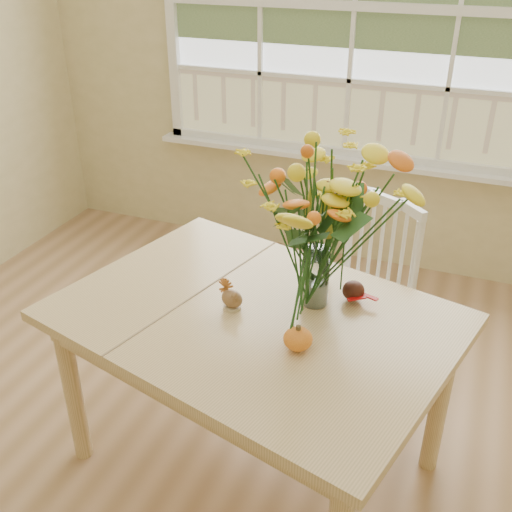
% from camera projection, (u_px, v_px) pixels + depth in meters
% --- Properties ---
extents(wall_back, '(4.00, 0.02, 2.70)m').
position_uv_depth(wall_back, '(353.00, 43.00, 3.37)').
color(wall_back, '#C7B97F').
rests_on(wall_back, floor).
extents(window, '(2.42, 0.12, 1.74)m').
position_uv_depth(window, '(354.00, 10.00, 3.25)').
color(window, silver).
rests_on(window, wall_back).
extents(dining_table, '(1.56, 1.29, 0.73)m').
position_uv_depth(dining_table, '(254.00, 334.00, 2.17)').
color(dining_table, tan).
rests_on(dining_table, floor).
extents(windsor_chair, '(0.55, 0.55, 0.90)m').
position_uv_depth(windsor_chair, '(364.00, 286.00, 2.69)').
color(windsor_chair, white).
rests_on(windsor_chair, floor).
extents(flower_vase, '(0.45, 0.45, 0.54)m').
position_uv_depth(flower_vase, '(319.00, 222.00, 2.02)').
color(flower_vase, white).
rests_on(flower_vase, dining_table).
extents(pumpkin, '(0.10, 0.10, 0.07)m').
position_uv_depth(pumpkin, '(298.00, 340.00, 1.92)').
color(pumpkin, orange).
rests_on(pumpkin, dining_table).
extents(turkey_figurine, '(0.09, 0.07, 0.10)m').
position_uv_depth(turkey_figurine, '(232.00, 299.00, 2.13)').
color(turkey_figurine, '#CCB78C').
rests_on(turkey_figurine, dining_table).
extents(dark_gourd, '(0.12, 0.08, 0.07)m').
position_uv_depth(dark_gourd, '(353.00, 292.00, 2.18)').
color(dark_gourd, '#38160F').
rests_on(dark_gourd, dining_table).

